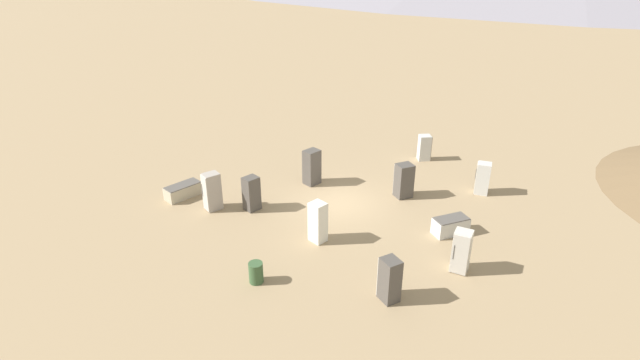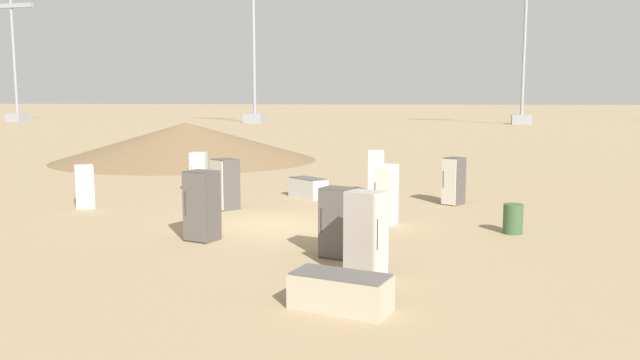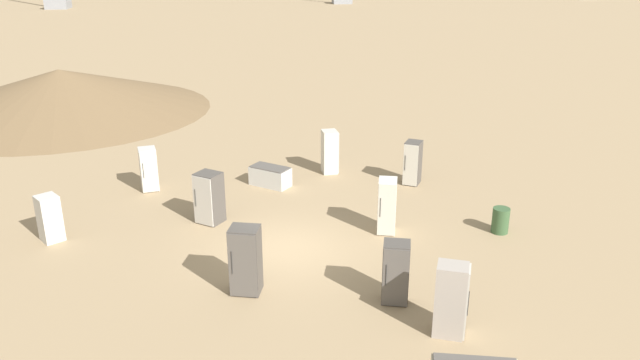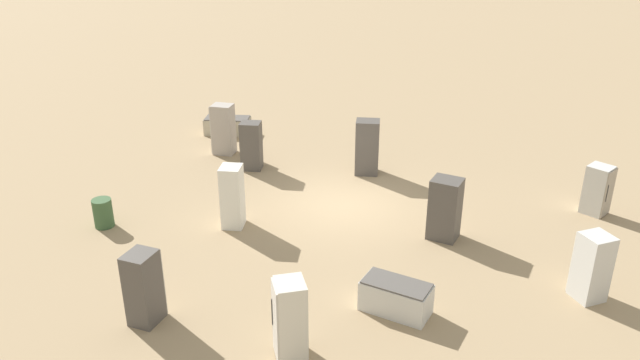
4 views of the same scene
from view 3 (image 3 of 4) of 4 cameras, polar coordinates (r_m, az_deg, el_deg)
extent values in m
plane|color=#9E8460|center=(19.39, -3.16, -6.38)|extent=(1000.00, 1000.00, 0.00)
cone|color=brown|center=(38.01, -22.58, 7.57)|extent=(16.33, 16.33, 2.36)
cube|color=gray|center=(101.79, -22.84, 14.68)|extent=(3.10, 3.10, 1.55)
cube|color=#4C4742|center=(16.50, 6.94, -8.36)|extent=(0.81, 0.74, 1.69)
cube|color=#56514C|center=(16.22, 6.91, -8.90)|extent=(0.65, 0.20, 1.62)
cylinder|color=#2D2D2D|center=(16.16, 6.06, -8.65)|extent=(0.02, 0.02, 0.59)
cube|color=#4C4742|center=(24.57, 8.48, 1.58)|extent=(0.84, 0.88, 1.71)
cube|color=beige|center=(24.24, 8.26, 1.32)|extent=(0.52, 0.30, 1.64)
cylinder|color=#2D2D2D|center=(24.23, 7.79, 1.55)|extent=(0.02, 0.02, 0.60)
cube|color=silver|center=(20.25, 6.15, -2.37)|extent=(0.72, 0.76, 1.84)
cube|color=beige|center=(19.94, 6.12, -2.76)|extent=(0.55, 0.17, 1.76)
cylinder|color=#2D2D2D|center=(19.88, 5.54, -2.52)|extent=(0.02, 0.02, 0.64)
cube|color=#4C4742|center=(21.22, -10.07, -1.60)|extent=(1.04, 1.02, 1.75)
cube|color=#BCB7AD|center=(20.96, -10.68, -1.93)|extent=(0.65, 0.47, 1.68)
cylinder|color=#2D2D2D|center=(21.07, -11.34, -1.60)|extent=(0.02, 0.02, 0.61)
cube|color=beige|center=(25.48, 0.87, 2.60)|extent=(0.65, 0.72, 1.78)
cube|color=#BCB7AD|center=(25.55, 1.55, 2.64)|extent=(0.11, 0.63, 1.71)
cylinder|color=#2D2D2D|center=(25.31, 1.74, 2.68)|extent=(0.02, 0.02, 0.62)
cube|color=silver|center=(24.55, -15.40, 0.97)|extent=(0.76, 0.78, 1.66)
cube|color=beige|center=(24.22, -15.33, 0.71)|extent=(0.60, 0.18, 1.60)
cylinder|color=#2D2D2D|center=(24.16, -15.86, 0.81)|extent=(0.02, 0.02, 0.58)
cube|color=silver|center=(24.33, -4.57, 0.32)|extent=(1.70, 1.53, 0.72)
cube|color=#56514C|center=(24.20, -4.60, 1.16)|extent=(1.63, 1.47, 0.04)
cube|color=silver|center=(21.42, -23.49, -3.23)|extent=(0.88, 0.88, 1.51)
cube|color=gray|center=(21.72, -23.81, -2.95)|extent=(0.49, 0.38, 1.45)
cylinder|color=#2D2D2D|center=(21.78, -23.35, -2.60)|extent=(0.02, 0.02, 0.53)
cube|color=#4C4742|center=(16.87, -6.82, -7.27)|extent=(0.91, 0.81, 1.89)
cube|color=#56514C|center=(16.58, -7.11, -7.82)|extent=(0.74, 0.22, 1.82)
cylinder|color=#2D2D2D|center=(16.58, -8.07, -7.51)|extent=(0.02, 0.02, 0.66)
cube|color=#A89E93|center=(15.37, 11.84, -10.68)|extent=(0.90, 0.83, 1.86)
cube|color=#BCB7AD|center=(15.37, 13.30, -10.82)|extent=(0.24, 0.56, 1.79)
cylinder|color=#2D2D2D|center=(15.14, 13.41, -10.94)|extent=(0.02, 0.02, 0.65)
cylinder|color=#385633|center=(21.14, 16.18, -3.56)|extent=(0.55, 0.55, 0.85)
camera|label=1|loc=(34.29, 31.35, 23.03)|focal=28.00mm
camera|label=2|loc=(8.27, 72.62, -34.10)|focal=35.00mm
camera|label=4|loc=(34.43, 0.02, 20.24)|focal=35.00mm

